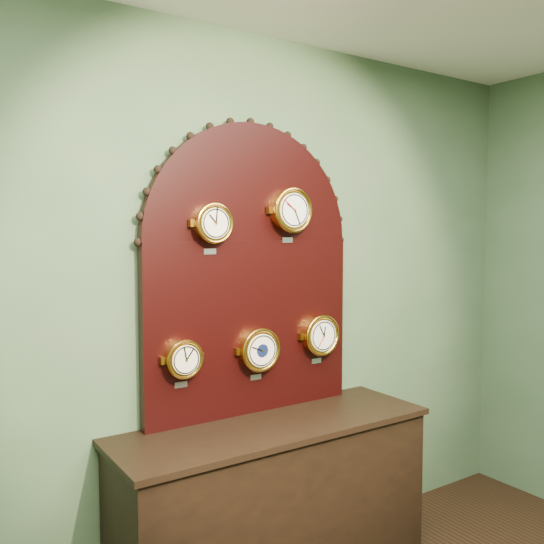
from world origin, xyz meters
TOP-DOWN VIEW (x-y plane):
  - wall_back at (0.00, 2.50)m, footprint 4.00×0.00m
  - shop_counter at (0.00, 2.23)m, footprint 1.60×0.50m
  - display_board at (0.00, 2.45)m, footprint 1.26×0.06m
  - roman_clock at (-0.25, 2.38)m, footprint 0.20×0.08m
  - arabic_clock at (0.21, 2.38)m, footprint 0.24×0.08m
  - hygrometer at (-0.42, 2.38)m, footprint 0.19×0.08m
  - barometer at (0.01, 2.38)m, footprint 0.23×0.08m
  - tide_clock at (0.41, 2.38)m, footprint 0.23×0.08m

SIDE VIEW (x-z plane):
  - shop_counter at x=0.00m, z-range 0.00..0.80m
  - barometer at x=0.01m, z-range 1.03..1.31m
  - hygrometer at x=-0.42m, z-range 1.05..1.30m
  - tide_clock at x=0.41m, z-range 1.07..1.35m
  - wall_back at x=0.00m, z-range -0.60..3.40m
  - display_board at x=0.00m, z-range 0.86..2.39m
  - roman_clock at x=-0.25m, z-range 1.69..1.94m
  - arabic_clock at x=0.21m, z-range 1.74..2.03m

